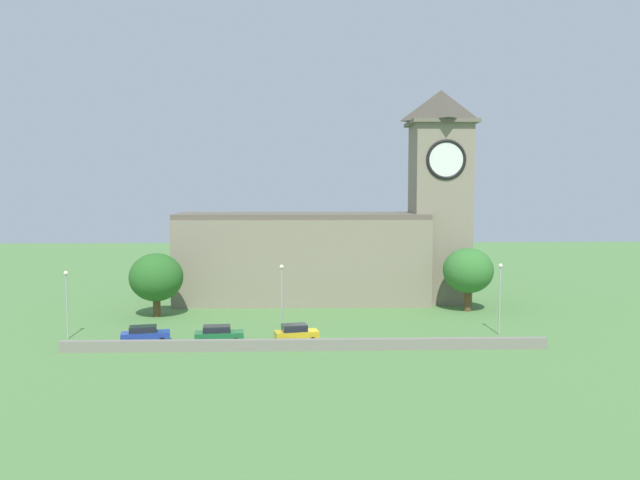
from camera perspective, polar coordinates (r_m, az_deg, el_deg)
ground_plane at (r=80.88m, az=-1.37°, el=-6.37°), size 200.00×200.00×0.00m
church at (r=88.17m, az=1.81°, el=0.01°), size 39.64×10.95×28.27m
quay_barrier at (r=62.86m, az=-1.24°, el=-9.11°), size 46.15×0.70×1.07m
car_blue at (r=67.95m, az=-15.02°, el=-7.93°), size 4.98×2.75×1.71m
car_green at (r=66.46m, az=-8.82°, el=-8.10°), size 4.94×2.51×1.72m
car_yellow at (r=65.71m, az=-2.10°, el=-8.14°), size 4.57×2.81×1.87m
streetlamp_west_end at (r=71.34m, az=-21.22°, el=-4.38°), size 0.44×0.44×7.01m
streetlamp_west_mid at (r=67.59m, az=-3.36°, el=-4.30°), size 0.44×0.44×7.51m
streetlamp_central at (r=70.94m, az=15.42°, el=-4.03°), size 0.44×0.44×7.52m
tree_churchyard at (r=83.37m, az=12.78°, el=-2.62°), size 6.23×6.23×7.91m
tree_riverside_east at (r=80.27m, az=-14.08°, el=-3.18°), size 6.36×6.36×7.61m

